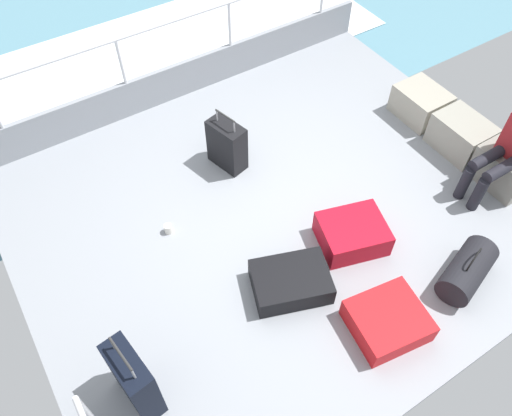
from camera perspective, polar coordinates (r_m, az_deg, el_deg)
ground_plane at (r=5.20m, az=2.98°, el=-0.11°), size 4.40×5.20×0.06m
gunwale_port at (r=6.39m, az=-8.34°, el=14.30°), size 0.06×5.20×0.45m
railing_port at (r=6.08m, az=-8.96°, el=18.47°), size 0.04×4.20×1.02m
sea_wake at (r=7.82m, az=-12.83°, el=16.11°), size 12.00×12.00×0.01m
cargo_crate_0 at (r=6.34m, az=18.16°, el=11.20°), size 0.61×0.47×0.35m
cargo_crate_1 at (r=6.05m, az=22.21°, el=7.65°), size 0.64×0.44×0.39m
cargo_crate_2 at (r=5.88m, az=26.65°, el=4.18°), size 0.61×0.50×0.41m
passenger_seated at (r=5.50m, az=26.88°, el=6.13°), size 0.34×0.66×1.11m
suitcase_0 at (r=5.39m, az=-3.31°, el=7.13°), size 0.46×0.31×0.69m
suitcase_1 at (r=4.50m, az=14.71°, el=-12.23°), size 0.64×0.68×0.22m
suitcase_2 at (r=4.03m, az=-13.64°, el=-18.38°), size 0.48×0.25×0.83m
suitcase_3 at (r=4.89m, az=10.84°, el=-2.88°), size 0.66×0.73×0.26m
suitcase_4 at (r=4.55m, az=3.96°, el=-8.33°), size 0.69×0.80×0.22m
duffel_bag at (r=4.93m, az=22.81°, el=-6.54°), size 0.48×0.70×0.45m
paper_cup at (r=5.01m, az=-9.90°, el=-2.32°), size 0.08×0.08×0.10m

